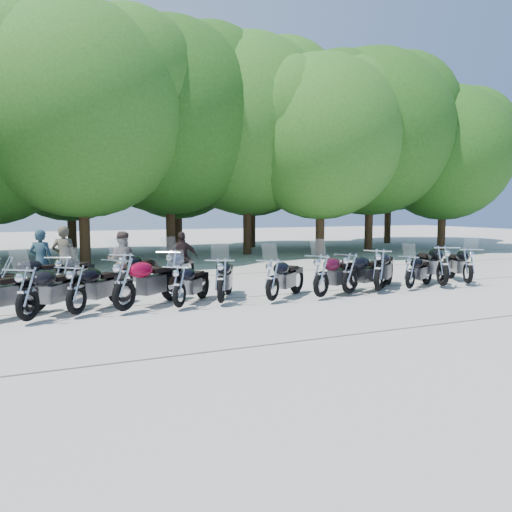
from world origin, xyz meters
name	(u,v)px	position (x,y,z in m)	size (l,w,h in m)	color
ground	(281,306)	(0.00, 0.00, 0.00)	(90.00, 90.00, 0.00)	#A59F95
tree_3	(81,111)	(-3.57, 11.24, 6.32)	(8.70, 8.70, 10.67)	#3A2614
tree_4	(169,118)	(0.54, 13.09, 6.64)	(9.13, 9.13, 11.20)	#3A2614
tree_5	(247,126)	(4.61, 13.20, 6.57)	(9.04, 9.04, 11.10)	#3A2614
tree_6	(321,138)	(7.55, 10.82, 5.81)	(8.00, 8.00, 9.82)	#3A2614
tree_7	(371,133)	(11.20, 11.78, 6.39)	(8.79, 8.79, 10.79)	#3A2614
tree_8	(444,153)	(15.83, 11.20, 5.47)	(7.53, 7.53, 9.25)	#3A2614
tree_11	(69,146)	(-3.76, 16.43, 5.49)	(7.56, 7.56, 9.28)	#3A2614
tree_12	(177,147)	(1.80, 16.47, 5.72)	(7.88, 7.88, 9.67)	#3A2614
tree_13	(252,148)	(6.69, 17.47, 6.04)	(8.31, 8.31, 10.20)	#3A2614
tree_14	(321,152)	(10.68, 16.09, 5.83)	(8.02, 8.02, 9.84)	#3A2614
tree_15	(390,139)	(16.61, 17.02, 7.03)	(9.67, 9.67, 11.86)	#3A2614
motorcycle_1	(27,292)	(-5.59, 0.38, 0.67)	(0.72, 2.37, 1.34)	black
motorcycle_2	(76,288)	(-4.63, 0.67, 0.65)	(0.70, 2.30, 1.30)	black
motorcycle_3	(124,283)	(-3.63, 0.60, 0.72)	(0.78, 2.55, 1.44)	maroon
motorcycle_4	(179,285)	(-2.37, 0.54, 0.60)	(0.65, 2.13, 1.20)	black
motorcycle_5	(221,279)	(-1.30, 0.66, 0.66)	(0.72, 2.35, 1.33)	black
motorcycle_6	(273,278)	(-0.01, 0.44, 0.63)	(0.68, 2.25, 1.27)	black
motorcycle_7	(321,274)	(1.36, 0.37, 0.67)	(0.72, 2.38, 1.35)	#340717
motorcycle_8	(350,272)	(2.35, 0.54, 0.66)	(0.71, 2.34, 1.32)	black
motorcycle_9	(379,268)	(3.33, 0.56, 0.71)	(0.76, 2.50, 1.41)	black
motorcycle_10	(410,271)	(4.48, 0.60, 0.58)	(0.63, 2.06, 1.16)	black
motorcycle_11	(443,264)	(5.65, 0.54, 0.72)	(0.78, 2.55, 1.44)	black
motorcycle_12	(468,264)	(6.72, 0.60, 0.66)	(0.71, 2.35, 1.33)	black
motorcycle_13	(6,276)	(-6.13, 3.29, 0.67)	(0.72, 2.36, 1.34)	black
motorcycle_14	(63,275)	(-4.80, 3.09, 0.66)	(0.71, 2.32, 1.31)	black
motorcycle_15	(126,271)	(-3.20, 3.06, 0.66)	(0.71, 2.34, 1.32)	black
motorcycle_16	(171,268)	(-1.88, 3.30, 0.66)	(0.72, 2.35, 1.33)	black
rider_0	(41,261)	(-5.30, 4.53, 0.90)	(0.65, 0.43, 1.79)	#203843
rider_1	(122,261)	(-3.18, 3.84, 0.86)	(0.84, 0.65, 1.73)	#4C3C36
rider_2	(183,258)	(-1.23, 4.43, 0.83)	(0.97, 0.40, 1.65)	black
rider_3	(64,258)	(-4.68, 4.67, 0.94)	(0.69, 0.45, 1.89)	#4E4838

